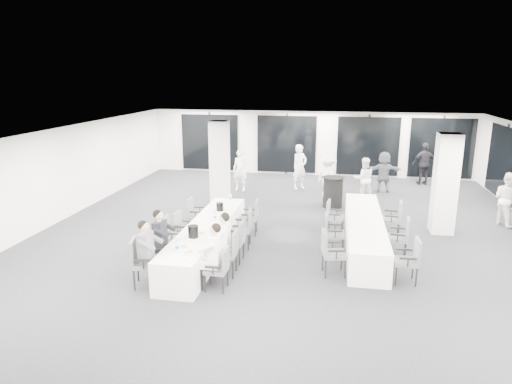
# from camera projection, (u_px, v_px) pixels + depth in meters

# --- Properties ---
(room) EXTENTS (14.04, 16.04, 2.84)m
(room) POSITION_uv_depth(u_px,v_px,m) (324.00, 179.00, 13.26)
(room) COLOR black
(room) RESTS_ON ground
(column_left) EXTENTS (0.60, 0.60, 2.80)m
(column_left) POSITION_uv_depth(u_px,v_px,m) (220.00, 161.00, 15.88)
(column_left) COLOR silver
(column_left) RESTS_ON floor
(column_right) EXTENTS (0.60, 0.60, 2.80)m
(column_right) POSITION_uv_depth(u_px,v_px,m) (445.00, 184.00, 12.58)
(column_right) COLOR silver
(column_right) RESTS_ON floor
(banquet_table_main) EXTENTS (0.90, 5.00, 0.75)m
(banquet_table_main) POSITION_uv_depth(u_px,v_px,m) (206.00, 239.00, 11.29)
(banquet_table_main) COLOR white
(banquet_table_main) RESTS_ON floor
(banquet_table_side) EXTENTS (0.90, 5.00, 0.75)m
(banquet_table_side) POSITION_uv_depth(u_px,v_px,m) (364.00, 232.00, 11.80)
(banquet_table_side) COLOR white
(banquet_table_side) RESTS_ON floor
(cocktail_table) EXTENTS (0.74, 0.74, 1.03)m
(cocktail_table) POSITION_uv_depth(u_px,v_px,m) (333.00, 192.00, 15.25)
(cocktail_table) COLOR black
(cocktail_table) RESTS_ON floor
(chair_main_left_near) EXTENTS (0.63, 0.66, 1.03)m
(chair_main_left_near) POSITION_uv_depth(u_px,v_px,m) (141.00, 259.00, 9.51)
(chair_main_left_near) COLOR #4D5054
(chair_main_left_near) RESTS_ON floor
(chair_main_left_second) EXTENTS (0.55, 0.58, 0.92)m
(chair_main_left_second) POSITION_uv_depth(u_px,v_px,m) (156.00, 249.00, 10.27)
(chair_main_left_second) COLOR #4D5054
(chair_main_left_second) RESTS_ON floor
(chair_main_left_mid) EXTENTS (0.51, 0.56, 0.96)m
(chair_main_left_mid) POSITION_uv_depth(u_px,v_px,m) (172.00, 233.00, 11.22)
(chair_main_left_mid) COLOR #4D5054
(chair_main_left_mid) RESTS_ON floor
(chair_main_left_fourth) EXTENTS (0.49, 0.53, 0.86)m
(chair_main_left_fourth) POSITION_uv_depth(u_px,v_px,m) (182.00, 226.00, 11.90)
(chair_main_left_fourth) COLOR #4D5054
(chair_main_left_fourth) RESTS_ON floor
(chair_main_left_far) EXTENTS (0.48, 0.53, 0.92)m
(chair_main_left_far) POSITION_uv_depth(u_px,v_px,m) (195.00, 212.00, 13.00)
(chair_main_left_far) COLOR #4D5054
(chair_main_left_far) RESTS_ON floor
(chair_main_right_near) EXTENTS (0.47, 0.52, 0.91)m
(chair_main_right_near) POSITION_uv_depth(u_px,v_px,m) (220.00, 266.00, 9.34)
(chair_main_right_near) COLOR #4D5054
(chair_main_right_near) RESTS_ON floor
(chair_main_right_second) EXTENTS (0.53, 0.59, 1.01)m
(chair_main_right_second) POSITION_uv_depth(u_px,v_px,m) (229.00, 250.00, 10.04)
(chair_main_right_second) COLOR #4D5054
(chair_main_right_second) RESTS_ON floor
(chair_main_right_mid) EXTENTS (0.52, 0.58, 1.01)m
(chair_main_right_mid) POSITION_uv_depth(u_px,v_px,m) (236.00, 239.00, 10.75)
(chair_main_right_mid) COLOR #4D5054
(chair_main_right_mid) RESTS_ON floor
(chair_main_right_fourth) EXTENTS (0.55, 0.60, 1.00)m
(chair_main_right_fourth) POSITION_uv_depth(u_px,v_px,m) (244.00, 226.00, 11.66)
(chair_main_right_fourth) COLOR #4D5054
(chair_main_right_fourth) RESTS_ON floor
(chair_main_right_far) EXTENTS (0.53, 0.58, 0.97)m
(chair_main_right_far) POSITION_uv_depth(u_px,v_px,m) (252.00, 215.00, 12.65)
(chair_main_right_far) COLOR #4D5054
(chair_main_right_far) RESTS_ON floor
(chair_side_left_near) EXTENTS (0.60, 0.63, 1.01)m
(chair_side_left_near) POSITION_uv_depth(u_px,v_px,m) (330.00, 250.00, 10.05)
(chair_side_left_near) COLOR #4D5054
(chair_side_left_near) RESTS_ON floor
(chair_side_left_mid) EXTENTS (0.50, 0.56, 0.97)m
(chair_side_left_mid) POSITION_uv_depth(u_px,v_px,m) (332.00, 231.00, 11.38)
(chair_side_left_mid) COLOR #4D5054
(chair_side_left_mid) RESTS_ON floor
(chair_side_left_far) EXTENTS (0.51, 0.56, 0.92)m
(chair_side_left_far) POSITION_uv_depth(u_px,v_px,m) (333.00, 215.00, 12.77)
(chair_side_left_far) COLOR #4D5054
(chair_side_left_far) RESTS_ON floor
(chair_side_right_near) EXTENTS (0.51, 0.57, 0.98)m
(chair_side_right_near) POSITION_uv_depth(u_px,v_px,m) (410.00, 258.00, 9.67)
(chair_side_right_near) COLOR #4D5054
(chair_side_right_near) RESTS_ON floor
(chair_side_right_mid) EXTENTS (0.55, 0.59, 0.98)m
(chair_side_right_mid) POSITION_uv_depth(u_px,v_px,m) (401.00, 235.00, 11.06)
(chair_side_right_mid) COLOR #4D5054
(chair_side_right_mid) RESTS_ON floor
(chair_side_right_far) EXTENTS (0.54, 0.59, 0.99)m
(chair_side_right_far) POSITION_uv_depth(u_px,v_px,m) (395.00, 217.00, 12.46)
(chair_side_right_far) COLOR #4D5054
(chair_side_right_far) RESTS_ON floor
(seated_guest_a) EXTENTS (0.50, 0.38, 1.44)m
(seated_guest_a) POSITION_uv_depth(u_px,v_px,m) (149.00, 249.00, 9.45)
(seated_guest_a) COLOR #5B5C62
(seated_guest_a) RESTS_ON floor
(seated_guest_b) EXTENTS (0.50, 0.38, 1.44)m
(seated_guest_b) POSITION_uv_depth(u_px,v_px,m) (163.00, 237.00, 10.19)
(seated_guest_b) COLOR black
(seated_guest_b) RESTS_ON floor
(seated_guest_c) EXTENTS (0.50, 0.38, 1.44)m
(seated_guest_c) POSITION_uv_depth(u_px,v_px,m) (212.00, 252.00, 9.30)
(seated_guest_c) COLOR white
(seated_guest_c) RESTS_ON floor
(seated_guest_d) EXTENTS (0.50, 0.38, 1.44)m
(seated_guest_d) POSITION_uv_depth(u_px,v_px,m) (221.00, 240.00, 10.01)
(seated_guest_d) COLOR white
(seated_guest_d) RESTS_ON floor
(standing_guest_a) EXTENTS (0.91, 0.90, 1.95)m
(standing_guest_a) POSITION_uv_depth(u_px,v_px,m) (300.00, 164.00, 17.63)
(standing_guest_a) COLOR white
(standing_guest_a) RESTS_ON floor
(standing_guest_b) EXTENTS (0.90, 0.64, 1.70)m
(standing_guest_b) POSITION_uv_depth(u_px,v_px,m) (364.00, 176.00, 16.16)
(standing_guest_b) COLOR white
(standing_guest_b) RESTS_ON floor
(standing_guest_c) EXTENTS (1.21, 1.21, 1.76)m
(standing_guest_c) POSITION_uv_depth(u_px,v_px,m) (328.00, 174.00, 16.38)
(standing_guest_c) COLOR white
(standing_guest_c) RESTS_ON floor
(standing_guest_d) EXTENTS (1.24, 0.87, 1.93)m
(standing_guest_d) POSITION_uv_depth(u_px,v_px,m) (425.00, 161.00, 18.29)
(standing_guest_d) COLOR black
(standing_guest_d) RESTS_ON floor
(standing_guest_e) EXTENTS (0.63, 0.92, 1.77)m
(standing_guest_e) POSITION_uv_depth(u_px,v_px,m) (445.00, 179.00, 15.48)
(standing_guest_e) COLOR black
(standing_guest_e) RESTS_ON floor
(standing_guest_f) EXTENTS (1.69, 0.90, 1.75)m
(standing_guest_f) POSITION_uv_depth(u_px,v_px,m) (384.00, 169.00, 17.14)
(standing_guest_f) COLOR #5B5C62
(standing_guest_f) RESTS_ON floor
(standing_guest_g) EXTENTS (0.72, 0.61, 1.80)m
(standing_guest_g) POSITION_uv_depth(u_px,v_px,m) (240.00, 168.00, 17.35)
(standing_guest_g) COLOR white
(standing_guest_g) RESTS_ON floor
(standing_guest_h) EXTENTS (0.90, 1.02, 1.80)m
(standing_guest_h) POSITION_uv_depth(u_px,v_px,m) (507.00, 196.00, 13.32)
(standing_guest_h) COLOR white
(standing_guest_h) RESTS_ON floor
(ice_bucket_near) EXTENTS (0.24, 0.24, 0.27)m
(ice_bucket_near) POSITION_uv_depth(u_px,v_px,m) (193.00, 231.00, 10.31)
(ice_bucket_near) COLOR black
(ice_bucket_near) RESTS_ON banquet_table_main
(ice_bucket_far) EXTENTS (0.19, 0.19, 0.22)m
(ice_bucket_far) POSITION_uv_depth(u_px,v_px,m) (220.00, 207.00, 12.33)
(ice_bucket_far) COLOR black
(ice_bucket_far) RESTS_ON banquet_table_main
(water_bottle_a) EXTENTS (0.08, 0.08, 0.24)m
(water_bottle_a) POSITION_uv_depth(u_px,v_px,m) (177.00, 246.00, 9.48)
(water_bottle_a) COLOR silver
(water_bottle_a) RESTS_ON banquet_table_main
(water_bottle_b) EXTENTS (0.07, 0.07, 0.21)m
(water_bottle_b) POSITION_uv_depth(u_px,v_px,m) (215.00, 216.00, 11.54)
(water_bottle_b) COLOR silver
(water_bottle_b) RESTS_ON banquet_table_main
(water_bottle_c) EXTENTS (0.06, 0.06, 0.20)m
(water_bottle_c) POSITION_uv_depth(u_px,v_px,m) (231.00, 198.00, 13.29)
(water_bottle_c) COLOR silver
(water_bottle_c) RESTS_ON banquet_table_main
(plate_a) EXTENTS (0.20, 0.20, 0.03)m
(plate_a) POSITION_uv_depth(u_px,v_px,m) (184.00, 247.00, 9.75)
(plate_a) COLOR white
(plate_a) RESTS_ON banquet_table_main
(plate_b) EXTENTS (0.18, 0.18, 0.03)m
(plate_b) POSITION_uv_depth(u_px,v_px,m) (190.00, 252.00, 9.46)
(plate_b) COLOR white
(plate_b) RESTS_ON banquet_table_main
(plate_c) EXTENTS (0.22, 0.22, 0.03)m
(plate_c) POSITION_uv_depth(u_px,v_px,m) (202.00, 233.00, 10.58)
(plate_c) COLOR white
(plate_c) RESTS_ON banquet_table_main
(wine_glass) EXTENTS (0.07, 0.07, 0.18)m
(wine_glass) POSITION_uv_depth(u_px,v_px,m) (185.00, 254.00, 9.01)
(wine_glass) COLOR silver
(wine_glass) RESTS_ON banquet_table_main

